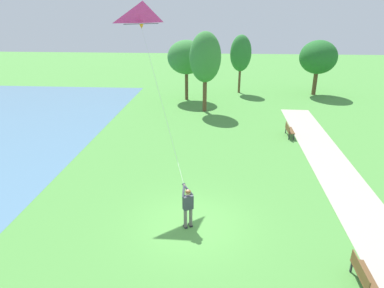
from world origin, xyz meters
name	(u,v)px	position (x,y,z in m)	size (l,w,h in m)	color
ground_plane	(192,225)	(0.00, 0.00, 0.00)	(120.00, 120.00, 0.00)	#4C8E3D
walkway_path	(358,206)	(7.44, 2.00, 0.01)	(2.40, 32.00, 0.02)	#ADA393
person_kite_flyer	(188,205)	(-0.17, -0.13, 1.05)	(0.52, 0.62, 1.83)	#232328
flying_kite	(143,15)	(-2.49, 4.06, 8.08)	(3.01, 4.67, 6.90)	#E02D9E
park_bench_near_walkway	(363,274)	(5.64, -2.96, 0.51)	(0.48, 1.51, 0.88)	brown
park_bench_far_walkway	(289,130)	(5.99, 11.04, 0.51)	(0.48, 1.51, 0.88)	brown
tree_horizon_far	(186,57)	(-2.13, 21.11, 4.10)	(3.63, 3.50, 5.72)	brown
tree_lakeside_far	(318,57)	(11.06, 24.22, 3.84)	(3.74, 3.89, 5.54)	brown
tree_treeline_center	(205,58)	(-0.18, 17.01, 4.61)	(2.65, 2.53, 6.74)	brown
tree_behind_path	(241,54)	(3.24, 24.59, 4.11)	(2.20, 1.93, 6.00)	brown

